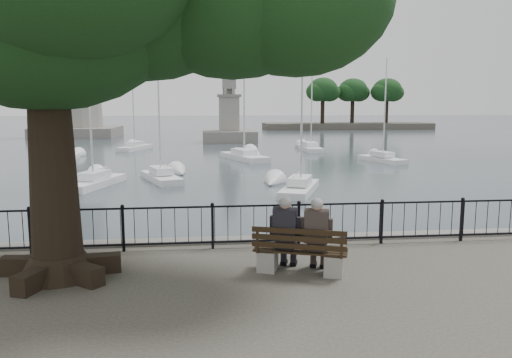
{
  "coord_description": "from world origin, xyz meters",
  "views": [
    {
      "loc": [
        -1.21,
        -8.65,
        3.26
      ],
      "look_at": [
        0.0,
        2.5,
        1.6
      ],
      "focal_mm": 35.0,
      "sensor_mm": 36.0,
      "label": 1
    }
  ],
  "objects": [
    {
      "name": "harbor",
      "position": [
        0.0,
        3.0,
        -0.5
      ],
      "size": [
        260.0,
        260.0,
        1.2
      ],
      "color": "slate",
      "rests_on": "ground"
    },
    {
      "name": "railing",
      "position": [
        0.0,
        2.5,
        0.56
      ],
      "size": [
        22.06,
        0.06,
        1.0
      ],
      "color": "black",
      "rests_on": "ground"
    },
    {
      "name": "bench",
      "position": [
        0.66,
        0.6,
        0.33
      ],
      "size": [
        1.89,
        1.11,
        0.96
      ],
      "color": "gray",
      "rests_on": "ground"
    },
    {
      "name": "person_left",
      "position": [
        0.41,
        0.8,
        0.7
      ],
      "size": [
        0.61,
        0.83,
        1.52
      ],
      "color": "black",
      "rests_on": "ground"
    },
    {
      "name": "person_right",
      "position": [
        0.99,
        0.59,
        0.7
      ],
      "size": [
        0.61,
        0.83,
        1.52
      ],
      "color": "#2B2522",
      "rests_on": "ground"
    },
    {
      "name": "lighthouse",
      "position": [
        -18.0,
        62.0,
        12.57
      ],
      "size": [
        10.54,
        10.54,
        32.07
      ],
      "color": "slate",
      "rests_on": "ground"
    },
    {
      "name": "lion_monument",
      "position": [
        2.0,
        49.93,
        1.28
      ],
      "size": [
        6.16,
        6.16,
        9.05
      ],
      "color": "slate",
      "rests_on": "ground"
    },
    {
      "name": "sailboat_a",
      "position": [
        -6.92,
        18.27,
        -0.71
      ],
      "size": [
        2.69,
        5.1,
        9.12
      ],
      "color": "white",
      "rests_on": "ground"
    },
    {
      "name": "sailboat_b",
      "position": [
        -3.55,
        19.86,
        -0.7
      ],
      "size": [
        2.78,
        4.87,
        9.25
      ],
      "color": "white",
      "rests_on": "ground"
    },
    {
      "name": "sailboat_c",
      "position": [
        3.55,
        15.18,
        -0.71
      ],
      "size": [
        2.88,
        4.86,
        8.94
      ],
      "color": "white",
      "rests_on": "ground"
    },
    {
      "name": "sailboat_d",
      "position": [
        12.39,
        27.79,
        -0.73
      ],
      "size": [
        2.54,
        4.82,
        7.9
      ],
      "color": "white",
      "rests_on": "ground"
    },
    {
      "name": "sailboat_e",
      "position": [
        -11.82,
        31.71,
        -0.64
      ],
      "size": [
        1.56,
        4.68,
        11.32
      ],
      "color": "white",
      "rests_on": "ground"
    },
    {
      "name": "sailboat_f",
      "position": [
        2.07,
        30.37,
        -0.67
      ],
      "size": [
        3.64,
        6.2,
        11.82
      ],
      "color": "white",
      "rests_on": "ground"
    },
    {
      "name": "sailboat_g",
      "position": [
        9.0,
        37.66,
        -0.71
      ],
      "size": [
        1.5,
        5.38,
        9.67
      ],
      "color": "white",
      "rests_on": "ground"
    },
    {
      "name": "sailboat_h",
      "position": [
        -7.65,
        40.45,
        -0.67
      ],
      "size": [
        3.05,
        5.31,
        10.88
      ],
      "color": "white",
      "rests_on": "ground"
    },
    {
      "name": "far_shore",
      "position": [
        25.54,
        79.46,
        3.0
      ],
      "size": [
        30.0,
        8.6,
        9.18
      ],
      "color": "#3F3C34",
      "rests_on": "ground"
    }
  ]
}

